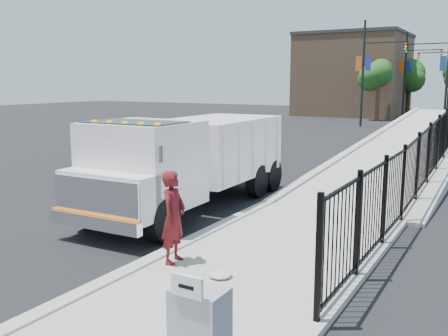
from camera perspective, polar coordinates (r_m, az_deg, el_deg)
The scene contains 16 objects.
ground at distance 10.64m, azimuth -4.20°, elevation -9.02°, with size 120.00×120.00×0.00m, color black.
sidewalk at distance 8.09m, azimuth -0.76°, elevation -14.83°, with size 3.55×12.00×0.12m, color #9E998E.
curb at distance 9.14m, azimuth -11.43°, elevation -11.91°, with size 0.30×12.00×0.16m, color #ADAAA3.
ramp at distance 24.81m, azimuth 21.46°, elevation 1.20°, with size 3.95×24.00×1.70m, color #9E998E.
iron_fence at distance 20.58m, azimuth 23.83°, elevation 1.92°, with size 0.10×28.00×1.80m, color black.
truck at distance 13.37m, azimuth -4.28°, elevation 1.26°, with size 2.63×7.56×2.57m.
worker at distance 9.24m, azimuth -5.79°, elevation -5.60°, with size 0.63×0.41×1.73m, color #581114.
arrow_sign at distance 4.97m, azimuth -4.23°, elevation -13.33°, with size 0.35×0.04×0.22m, color white.
debris at distance 8.76m, azimuth -0.46°, elevation -12.04°, with size 0.42×0.42×0.10m, color silver.
light_pole_0 at distance 40.15m, azimuth 16.03°, elevation 10.80°, with size 3.77×0.22×8.00m.
light_pole_1 at distance 41.97m, azimuth 23.77°, elevation 10.29°, with size 3.78×0.22×8.00m.
light_pole_2 at distance 50.66m, azimuth 20.33°, elevation 10.29°, with size 3.77×0.22×8.00m.
light_pole_3 at distance 55.00m, azimuth 24.09°, elevation 9.97°, with size 3.78×0.22×8.00m.
tree_0 at distance 46.36m, azimuth 17.27°, elevation 10.02°, with size 2.41×2.41×5.20m.
tree_2 at distance 55.42m, azimuth 20.44°, elevation 9.78°, with size 3.06×3.06×5.53m.
building at distance 54.34m, azimuth 14.57°, elevation 10.13°, with size 10.00×10.00×8.00m, color #8C664C.
Camera 1 is at (5.69, -8.31, 3.44)m, focal length 40.00 mm.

